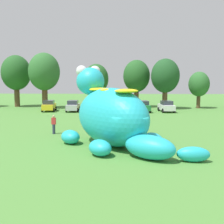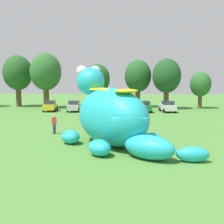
{
  "view_description": "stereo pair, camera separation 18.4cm",
  "coord_description": "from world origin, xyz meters",
  "views": [
    {
      "loc": [
        -0.34,
        -18.54,
        4.86
      ],
      "look_at": [
        -1.37,
        2.86,
        2.39
      ],
      "focal_mm": 44.53,
      "sensor_mm": 36.0,
      "label": 1
    },
    {
      "loc": [
        -0.15,
        -18.53,
        4.86
      ],
      "look_at": [
        -1.37,
        2.86,
        2.39
      ],
      "focal_mm": 44.53,
      "sensor_mm": 36.0,
      "label": 2
    }
  ],
  "objects": [
    {
      "name": "car_yellow",
      "position": [
        -12.3,
        24.24,
        0.86
      ],
      "size": [
        2.3,
        4.27,
        1.72
      ],
      "color": "yellow",
      "rests_on": "ground"
    },
    {
      "name": "tree_centre_right",
      "position": [
        6.32,
        28.7,
        5.52
      ],
      "size": [
        4.75,
        4.75,
        8.43
      ],
      "color": "brown",
      "rests_on": "ground"
    },
    {
      "name": "spectator_near_inflatable",
      "position": [
        -6.81,
        5.98,
        0.85
      ],
      "size": [
        0.38,
        0.26,
        1.71
      ],
      "color": "#2D334C",
      "rests_on": "ground"
    },
    {
      "name": "giant_inflatable_creature",
      "position": [
        -1.35,
        1.86,
        2.22
      ],
      "size": [
        10.34,
        9.6,
        6.07
      ],
      "color": "#23B2C6",
      "rests_on": "ground"
    },
    {
      "name": "tree_mid_right",
      "position": [
        12.31,
        30.07,
        4.13
      ],
      "size": [
        3.56,
        3.56,
        6.31
      ],
      "color": "brown",
      "rests_on": "ground"
    },
    {
      "name": "tree_mid_left",
      "position": [
        -14.32,
        28.98,
        6.23
      ],
      "size": [
        5.37,
        5.37,
        9.53
      ],
      "color": "brown",
      "rests_on": "ground"
    },
    {
      "name": "car_silver",
      "position": [
        -8.48,
        24.07,
        0.86
      ],
      "size": [
        2.1,
        4.18,
        1.72
      ],
      "color": "#B7BABF",
      "rests_on": "ground"
    },
    {
      "name": "tree_left",
      "position": [
        -20.2,
        31.4,
        6.12
      ],
      "size": [
        5.27,
        5.27,
        9.35
      ],
      "color": "brown",
      "rests_on": "ground"
    },
    {
      "name": "tree_centre_left",
      "position": [
        -5.47,
        30.1,
        5.01
      ],
      "size": [
        4.32,
        4.32,
        7.66
      ],
      "color": "brown",
      "rests_on": "ground"
    },
    {
      "name": "tree_centre",
      "position": [
        1.63,
        31.56,
        5.52
      ],
      "size": [
        4.75,
        4.75,
        8.44
      ],
      "color": "brown",
      "rests_on": "ground"
    },
    {
      "name": "ground_plane",
      "position": [
        0.0,
        0.0,
        0.0
      ],
      "size": [
        160.0,
        160.0,
        0.0
      ],
      "primitive_type": "plane",
      "color": "#4C8438"
    },
    {
      "name": "car_green",
      "position": [
        2.32,
        23.97,
        0.86
      ],
      "size": [
        2.34,
        4.29,
        1.72
      ],
      "color": "#1E7238",
      "rests_on": "ground"
    },
    {
      "name": "car_orange",
      "position": [
        -5.17,
        23.81,
        0.86
      ],
      "size": [
        2.49,
        4.34,
        1.72
      ],
      "color": "orange",
      "rests_on": "ground"
    },
    {
      "name": "car_white",
      "position": [
        5.95,
        24.16,
        0.86
      ],
      "size": [
        2.36,
        4.3,
        1.72
      ],
      "color": "white",
      "rests_on": "ground"
    },
    {
      "name": "car_red",
      "position": [
        -1.44,
        24.38,
        0.86
      ],
      "size": [
        2.02,
        4.14,
        1.72
      ],
      "color": "red",
      "rests_on": "ground"
    }
  ]
}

